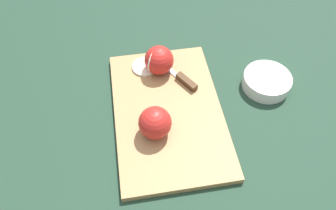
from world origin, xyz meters
name	(u,v)px	position (x,y,z in m)	size (l,w,h in m)	color
ground_plane	(168,114)	(0.00, 0.00, 0.00)	(4.00, 4.00, 0.00)	#1E3828
cutting_board	(168,112)	(0.00, 0.00, 0.01)	(0.41, 0.26, 0.02)	#A37A4C
apple_half_left	(155,123)	(-0.06, 0.04, 0.05)	(0.07, 0.07, 0.07)	red
apple_half_right	(158,60)	(0.13, 0.00, 0.06)	(0.08, 0.08, 0.08)	red
knife	(183,80)	(0.08, -0.05, 0.02)	(0.13, 0.09, 0.02)	silver
apple_slice	(145,67)	(0.15, 0.04, 0.02)	(0.07, 0.07, 0.01)	#EFE5C6
bowl	(267,81)	(0.05, -0.27, 0.02)	(0.12, 0.12, 0.04)	silver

